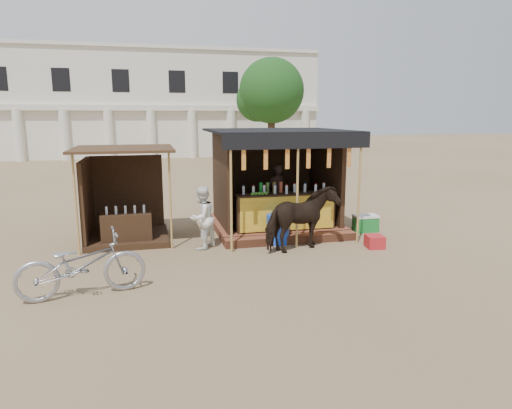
% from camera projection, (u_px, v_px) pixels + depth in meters
% --- Properties ---
extents(ground, '(120.00, 120.00, 0.00)m').
position_uv_depth(ground, '(274.00, 271.00, 9.38)').
color(ground, '#846B4C').
rests_on(ground, ground).
extents(main_stall, '(3.60, 3.61, 2.78)m').
position_uv_depth(main_stall, '(276.00, 194.00, 12.62)').
color(main_stall, brown).
rests_on(main_stall, ground).
extents(secondary_stall, '(2.40, 2.40, 2.38)m').
position_uv_depth(secondary_stall, '(120.00, 208.00, 11.58)').
color(secondary_stall, '#332312').
rests_on(secondary_stall, ground).
extents(cow, '(1.98, 1.40, 1.52)m').
position_uv_depth(cow, '(302.00, 219.00, 10.70)').
color(cow, black).
rests_on(cow, ground).
extents(motorbike, '(2.30, 1.15, 1.16)m').
position_uv_depth(motorbike, '(81.00, 265.00, 8.00)').
color(motorbike, '#9C9DA5').
rests_on(motorbike, ground).
extents(bystander, '(0.93, 0.92, 1.51)m').
position_uv_depth(bystander, '(202.00, 218.00, 10.86)').
color(bystander, white).
rests_on(bystander, ground).
extents(blue_barrel, '(0.75, 0.75, 0.74)m').
position_uv_depth(blue_barrel, '(278.00, 229.00, 11.37)').
color(blue_barrel, blue).
rests_on(blue_barrel, ground).
extents(red_crate, '(0.46, 0.50, 0.30)m').
position_uv_depth(red_crate, '(375.00, 242.00, 11.05)').
color(red_crate, '#AB1C21').
rests_on(red_crate, ground).
extents(cooler, '(0.65, 0.45, 0.46)m').
position_uv_depth(cooler, '(365.00, 223.00, 12.59)').
color(cooler, '#1B792C').
rests_on(cooler, ground).
extents(background_building, '(26.00, 7.45, 8.18)m').
position_uv_depth(background_building, '(150.00, 105.00, 36.73)').
color(background_building, silver).
rests_on(background_building, ground).
extents(tree, '(4.50, 4.40, 7.00)m').
position_uv_depth(tree, '(268.00, 93.00, 30.95)').
color(tree, '#382314').
rests_on(tree, ground).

